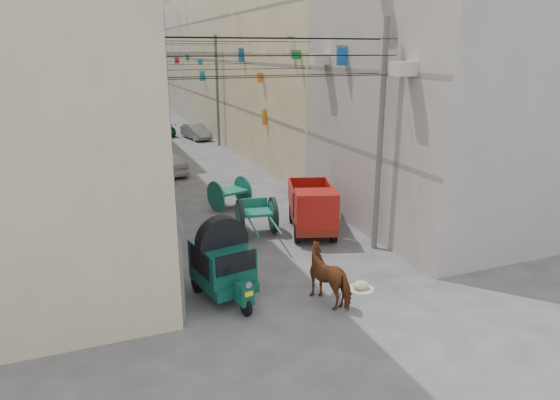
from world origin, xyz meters
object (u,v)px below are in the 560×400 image
horse (331,275)px  distant_car_green (162,128)px  second_cart (229,192)px  mini_truck (313,212)px  feed_sack (361,285)px  distant_car_white (166,163)px  distant_car_grey (196,132)px  auto_rickshaw (223,261)px  tonga_cart (257,215)px

horse → distant_car_green: size_ratio=0.48×
second_cart → horse: bearing=-106.2°
mini_truck → horse: bearing=-91.7°
feed_sack → distant_car_white: size_ratio=0.13×
distant_car_white → mini_truck: bearing=94.3°
feed_sack → mini_truck: bearing=82.6°
horse → distant_car_white: horse is taller
horse → feed_sack: bearing=175.1°
distant_car_white → distant_car_green: (1.92, 14.38, -0.09)m
second_cart → feed_sack: second_cart is taller
distant_car_grey → distant_car_green: (-2.28, 3.13, -0.05)m
mini_truck → feed_sack: (-0.61, -4.73, -0.83)m
auto_rickshaw → distant_car_grey: bearing=68.8°
mini_truck → distant_car_green: mini_truck is taller
auto_rickshaw → mini_truck: 5.84m
tonga_cart → mini_truck: size_ratio=0.85×
feed_sack → distant_car_grey: (1.14, 28.20, 0.49)m
mini_truck → distant_car_grey: bearing=106.7°
horse → distant_car_grey: (2.32, 28.49, -0.18)m
mini_truck → distant_car_white: (-3.67, 12.22, -0.31)m
tonga_cart → horse: (0.18, -6.01, 0.05)m
feed_sack → horse: horse is taller
distant_car_white → horse: bearing=83.8°
feed_sack → horse: 1.39m
auto_rickshaw → mini_truck: bearing=27.6°
auto_rickshaw → feed_sack: size_ratio=5.44×
tonga_cart → feed_sack: bearing=-68.6°
auto_rickshaw → horse: size_ratio=1.47×
auto_rickshaw → distant_car_grey: size_ratio=0.74×
mini_truck → distant_car_white: 12.76m
tonga_cart → distant_car_grey: 22.62m
second_cart → distant_car_grey: (2.59, 18.88, -0.12)m
tonga_cart → horse: horse is taller
auto_rickshaw → second_cart: (2.53, 8.20, -0.37)m
feed_sack → horse: (-1.18, -0.29, 0.66)m
auto_rickshaw → horse: auto_rickshaw is taller
distant_car_grey → auto_rickshaw: bearing=-111.3°
tonga_cart → distant_car_green: (0.23, 25.60, -0.18)m
tonga_cart → auto_rickshaw: bearing=-111.6°
distant_car_green → auto_rickshaw: bearing=76.0°
second_cart → distant_car_green: (0.31, 22.00, -0.17)m
auto_rickshaw → horse: (2.80, -1.42, -0.31)m
auto_rickshaw → feed_sack: (3.98, -1.12, -0.98)m
tonga_cart → feed_sack: size_ratio=6.51×
feed_sack → auto_rickshaw: bearing=164.2°
second_cart → distant_car_white: size_ratio=0.50×
auto_rickshaw → tonga_cart: size_ratio=0.83×
auto_rickshaw → distant_car_white: (0.92, 15.83, -0.45)m
distant_car_white → second_cart: bearing=89.5°
mini_truck → auto_rickshaw: bearing=-123.9°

